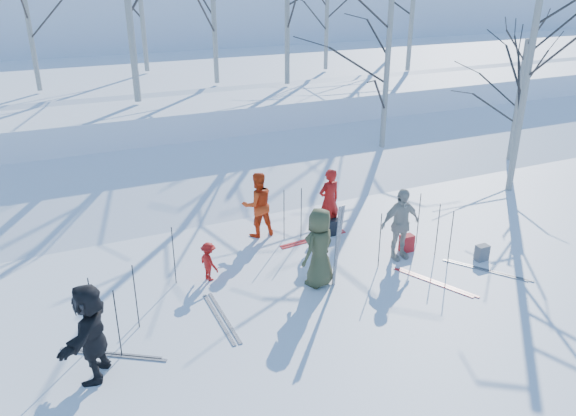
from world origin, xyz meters
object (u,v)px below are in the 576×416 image
skier_red_north (329,201)px  skier_cream_east (400,224)px  dog (321,235)px  backpack_red (407,243)px  skier_olive_center (319,248)px  skier_red_seated (209,262)px  backpack_dark (333,227)px  skier_grey_west (91,332)px  backpack_grey (482,253)px  skier_redor_behind (258,204)px

skier_red_north → skier_cream_east: 2.13m
skier_red_north → dog: (-0.50, -0.53, -0.63)m
skier_cream_east → backpack_red: size_ratio=4.13×
skier_olive_center → skier_cream_east: (2.27, 0.29, -0.01)m
skier_red_seated → backpack_dark: (3.59, 0.88, -0.25)m
skier_red_north → skier_grey_west: size_ratio=0.99×
skier_cream_east → dog: bearing=132.2°
dog → backpack_dark: (0.53, 0.31, -0.03)m
skier_red_north → backpack_grey: bearing=122.3°
skier_redor_behind → skier_red_seated: 2.49m
skier_red_north → backpack_dark: skier_red_north is taller
skier_cream_east → backpack_grey: skier_cream_east is taller
backpack_dark → skier_grey_west: bearing=-153.6°
skier_red_seated → skier_cream_east: 4.47m
backpack_dark → dog: bearing=-149.7°
dog → backpack_grey: (3.00, -2.40, -0.04)m
skier_red_seated → skier_cream_east: size_ratio=0.51×
skier_red_north → skier_redor_behind: bearing=-25.9°
skier_red_north → backpack_dark: (0.02, -0.22, -0.65)m
skier_cream_east → skier_grey_west: size_ratio=1.00×
skier_olive_center → backpack_red: skier_olive_center is taller
dog → backpack_grey: bearing=102.7°
skier_cream_east → backpack_red: skier_cream_east is taller
skier_olive_center → skier_redor_behind: bearing=-109.1°
skier_olive_center → skier_redor_behind: (-0.26, 2.83, -0.03)m
skier_red_north → skier_redor_behind: skier_red_north is taller
skier_redor_behind → skier_grey_west: bearing=41.5°
skier_redor_behind → backpack_grey: skier_redor_behind is taller
skier_redor_behind → backpack_dark: skier_redor_behind is taller
skier_red_seated → backpack_grey: 6.34m
skier_red_north → backpack_dark: 0.69m
dog → backpack_red: 2.10m
skier_cream_east → dog: (-1.29, 1.45, -0.64)m
backpack_grey → backpack_dark: 3.66m
skier_grey_west → skier_red_seated: bearing=156.4°
skier_red_seated → backpack_red: skier_red_seated is taller
backpack_dark → skier_red_seated: bearing=-166.3°
skier_red_north → skier_redor_behind: (-1.74, 0.56, -0.01)m
backpack_red → backpack_grey: (1.32, -1.13, -0.02)m
skier_olive_center → backpack_dark: size_ratio=4.40×
backpack_red → skier_cream_east: bearing=-154.1°
backpack_grey → skier_red_north: bearing=130.5°
skier_grey_west → backpack_dark: bearing=143.0°
backpack_red → backpack_dark: bearing=125.9°
skier_red_north → backpack_red: bearing=114.9°
skier_olive_center → skier_redor_behind: skier_olive_center is taller
skier_redor_behind → skier_grey_west: 5.96m
skier_red_seated → backpack_red: bearing=-116.0°
skier_olive_center → skier_red_seated: (-2.08, 1.18, -0.43)m
backpack_grey → skier_redor_behind: bearing=140.6°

